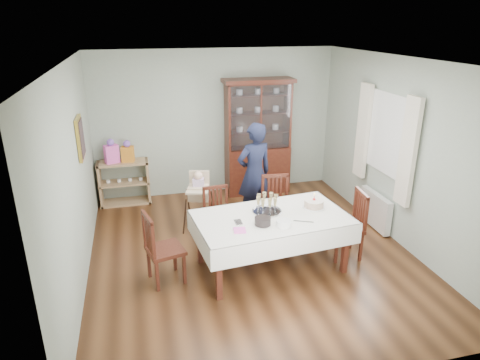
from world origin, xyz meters
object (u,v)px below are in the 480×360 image
object	(u,v)px
chair_end_right	(346,237)
birthday_cake	(314,204)
chair_end_left	(165,261)
high_chair	(199,206)
gift_bag_orange	(128,152)
china_cabinet	(258,135)
woman	(254,174)
chair_far_left	(219,229)
sideboard	(124,182)
chair_far_right	(276,220)
dining_table	(271,242)
champagne_tray	(267,207)
gift_bag_pink	(111,152)

from	to	relation	value
chair_end_right	birthday_cake	world-z (taller)	birthday_cake
chair_end_right	birthday_cake	xyz separation A→B (m)	(-0.48, 0.08, 0.53)
chair_end_left	high_chair	size ratio (longest dim) A/B	1.00
gift_bag_orange	chair_end_left	bearing A→B (deg)	-81.81
china_cabinet	woman	bearing A→B (deg)	-108.43
china_cabinet	woman	size ratio (longest dim) A/B	1.29
chair_far_left	sideboard	bearing A→B (deg)	120.93
chair_far_right	woman	bearing A→B (deg)	112.43
dining_table	birthday_cake	world-z (taller)	birthday_cake
dining_table	chair_far_right	world-z (taller)	chair_far_right
china_cabinet	chair_far_left	world-z (taller)	china_cabinet
dining_table	gift_bag_orange	bearing A→B (deg)	123.74
sideboard	champagne_tray	size ratio (longest dim) A/B	2.26
high_chair	birthday_cake	distance (m)	1.94
chair_end_left	gift_bag_orange	size ratio (longest dim) A/B	2.47
chair_end_left	gift_bag_orange	xyz separation A→B (m)	(-0.39, 2.68, 0.69)
birthday_cake	gift_bag_orange	size ratio (longest dim) A/B	0.79
chair_end_right	champagne_tray	distance (m)	1.27
sideboard	china_cabinet	bearing A→B (deg)	-0.49
gift_bag_orange	china_cabinet	bearing A→B (deg)	-0.04
chair_end_left	gift_bag_pink	world-z (taller)	gift_bag_pink
chair_end_left	gift_bag_orange	world-z (taller)	gift_bag_orange
woman	birthday_cake	bearing A→B (deg)	95.79
champagne_tray	china_cabinet	bearing A→B (deg)	76.49
chair_far_left	chair_far_right	size ratio (longest dim) A/B	0.92
high_chair	birthday_cake	bearing A→B (deg)	-26.10
china_cabinet	champagne_tray	size ratio (longest dim) A/B	5.47
dining_table	high_chair	size ratio (longest dim) A/B	2.18
sideboard	high_chair	world-z (taller)	high_chair
sideboard	woman	size ratio (longest dim) A/B	0.53
chair_end_left	chair_far_left	bearing A→B (deg)	-62.77
china_cabinet	chair_far_right	bearing A→B (deg)	-97.42
champagne_tray	dining_table	bearing A→B (deg)	-80.39
chair_far_left	gift_bag_pink	size ratio (longest dim) A/B	2.05
chair_end_right	woman	world-z (taller)	woman
dining_table	chair_end_right	bearing A→B (deg)	2.00
woman	high_chair	xyz separation A→B (m)	(-0.91, -0.02, -0.46)
chair_end_right	gift_bag_pink	world-z (taller)	gift_bag_pink
china_cabinet	chair_far_left	distance (m)	2.41
champagne_tray	gift_bag_orange	size ratio (longest dim) A/B	1.02
champagne_tray	woman	bearing A→B (deg)	81.57
dining_table	gift_bag_pink	bearing A→B (deg)	127.56
woman	champagne_tray	xyz separation A→B (m)	(-0.19, -1.28, -0.01)
high_chair	birthday_cake	world-z (taller)	birthday_cake
chair_far_left	china_cabinet	bearing A→B (deg)	55.58
china_cabinet	gift_bag_orange	size ratio (longest dim) A/B	5.58
sideboard	gift_bag_pink	distance (m)	0.62
chair_end_right	champagne_tray	size ratio (longest dim) A/B	2.44
high_chair	gift_bag_orange	xyz separation A→B (m)	(-1.06, 1.29, 0.60)
chair_end_right	gift_bag_orange	size ratio (longest dim) A/B	2.49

